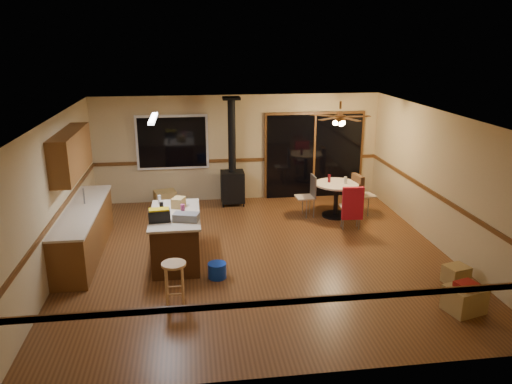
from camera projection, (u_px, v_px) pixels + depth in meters
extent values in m
plane|color=brown|center=(258.00, 255.00, 9.33)|extent=(7.00, 7.00, 0.00)
plane|color=silver|center=(258.00, 117.00, 8.56)|extent=(7.00, 7.00, 0.00)
plane|color=tan|center=(239.00, 148.00, 12.26)|extent=(7.00, 0.00, 7.00)
plane|color=tan|center=(301.00, 278.00, 5.63)|extent=(7.00, 0.00, 7.00)
plane|color=tan|center=(55.00, 197.00, 8.50)|extent=(0.00, 7.00, 7.00)
plane|color=tan|center=(442.00, 182.00, 9.40)|extent=(0.00, 7.00, 7.00)
cube|color=black|center=(172.00, 142.00, 11.95)|extent=(1.72, 0.10, 1.32)
cube|color=black|center=(314.00, 156.00, 12.53)|extent=(2.52, 0.10, 2.10)
cube|color=brown|center=(84.00, 233.00, 9.27)|extent=(0.60, 3.00, 0.86)
cube|color=beige|center=(82.00, 210.00, 9.13)|extent=(0.64, 3.04, 0.04)
cube|color=brown|center=(71.00, 153.00, 9.00)|extent=(0.35, 2.00, 0.80)
cube|color=#3E210F|center=(176.00, 238.00, 9.01)|extent=(0.80, 1.60, 0.86)
cube|color=beige|center=(175.00, 215.00, 8.88)|extent=(0.88, 1.68, 0.04)
cube|color=black|center=(233.00, 186.00, 12.06)|extent=(0.55, 0.50, 0.75)
cylinder|color=black|center=(232.00, 135.00, 11.69)|extent=(0.18, 0.18, 1.77)
cylinder|color=brown|center=(340.00, 118.00, 10.73)|extent=(0.24, 0.24, 0.10)
cylinder|color=brown|center=(341.00, 105.00, 10.65)|extent=(0.05, 0.05, 0.16)
sphere|color=#FFD88C|center=(340.00, 123.00, 10.77)|extent=(0.16, 0.16, 0.16)
cube|color=white|center=(153.00, 118.00, 8.63)|extent=(0.10, 1.20, 0.04)
cube|color=slate|center=(186.00, 217.00, 8.51)|extent=(0.48, 0.34, 0.13)
cube|color=black|center=(159.00, 216.00, 8.47)|extent=(0.38, 0.23, 0.20)
cube|color=gold|center=(159.00, 210.00, 8.43)|extent=(0.35, 0.21, 0.03)
cube|color=#A28348|center=(179.00, 202.00, 9.19)|extent=(0.28, 0.32, 0.18)
cylinder|color=black|center=(162.00, 209.00, 8.74)|extent=(0.08, 0.08, 0.25)
cylinder|color=#D84C8C|center=(183.00, 211.00, 8.67)|extent=(0.09, 0.09, 0.23)
cylinder|color=white|center=(159.00, 200.00, 9.36)|extent=(0.06, 0.06, 0.17)
cylinder|color=tan|center=(175.00, 283.00, 7.55)|extent=(0.48, 0.48, 0.68)
cylinder|color=#0D34C0|center=(217.00, 270.00, 8.43)|extent=(0.33, 0.33, 0.26)
cylinder|color=black|center=(335.00, 215.00, 11.39)|extent=(0.61, 0.61, 0.04)
cylinder|color=black|center=(336.00, 200.00, 11.28)|extent=(0.10, 0.10, 0.70)
cylinder|color=beige|center=(337.00, 184.00, 11.17)|extent=(0.98, 0.98, 0.04)
cylinder|color=#590C14|center=(329.00, 178.00, 11.21)|extent=(0.07, 0.07, 0.17)
cylinder|color=beige|center=(345.00, 180.00, 11.12)|extent=(0.09, 0.09, 0.16)
cube|color=tan|center=(305.00, 197.00, 11.27)|extent=(0.41, 0.41, 0.03)
cube|color=slate|center=(313.00, 186.00, 11.22)|extent=(0.04, 0.40, 0.50)
cube|color=tan|center=(350.00, 207.00, 10.61)|extent=(0.43, 0.43, 0.03)
cube|color=slate|center=(353.00, 199.00, 10.36)|extent=(0.40, 0.06, 0.50)
cube|color=#A9131F|center=(353.00, 203.00, 10.37)|extent=(0.45, 0.13, 0.70)
cube|color=tan|center=(365.00, 195.00, 11.40)|extent=(0.46, 0.46, 0.03)
cube|color=slate|center=(358.00, 186.00, 11.27)|extent=(0.10, 0.40, 0.50)
cube|color=#3D2717|center=(357.00, 190.00, 11.30)|extent=(0.17, 0.45, 0.70)
cube|color=#A28348|center=(165.00, 199.00, 11.97)|extent=(0.58, 0.51, 0.39)
cube|color=#A28348|center=(464.00, 299.00, 7.37)|extent=(0.61, 0.55, 0.39)
cube|color=#A28348|center=(456.00, 274.00, 8.25)|extent=(0.44, 0.40, 0.30)
cube|color=maroon|center=(466.00, 285.00, 7.30)|extent=(0.35, 0.31, 0.08)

